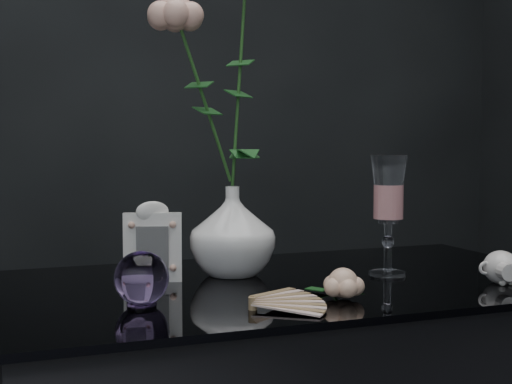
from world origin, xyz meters
name	(u,v)px	position (x,y,z in m)	size (l,w,h in m)	color
vase	(233,231)	(-0.09, 0.13, 0.85)	(0.16, 0.16, 0.17)	white
wine_glass	(388,216)	(0.18, 0.03, 0.87)	(0.07, 0.07, 0.22)	white
picture_frame	(153,242)	(-0.24, 0.13, 0.83)	(0.11, 0.08, 0.14)	white
paperweight	(142,278)	(-0.29, -0.05, 0.80)	(0.08, 0.08, 0.08)	#9372B9
paper_fan	(253,302)	(-0.15, -0.14, 0.77)	(0.22, 0.17, 0.02)	beige
loose_rose	(343,283)	(0.01, -0.12, 0.79)	(0.11, 0.15, 0.05)	#E3B292
pearl_jar	(501,266)	(0.33, -0.11, 0.79)	(0.21, 0.21, 0.06)	silver
roses	(218,72)	(-0.12, 0.13, 1.14)	(0.23, 0.13, 0.46)	#DEA38E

